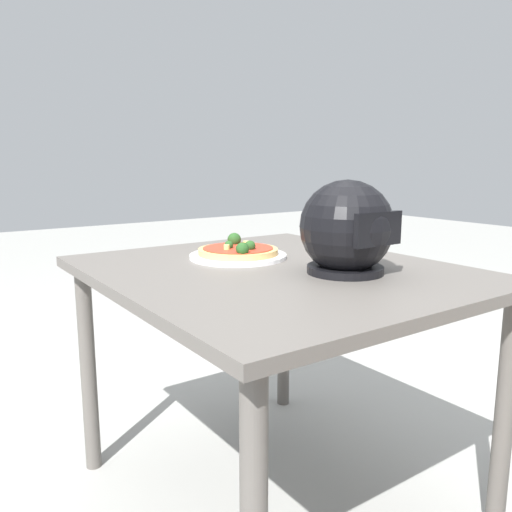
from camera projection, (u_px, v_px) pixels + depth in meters
The scene contains 5 objects.
ground_plane at pixel (274, 496), 1.59m from camera, with size 14.00×14.00×0.00m, color #9E9E99.
dining_table at pixel (276, 296), 1.47m from camera, with size 0.93×1.07×0.72m.
pizza_plate at pixel (238, 256), 1.60m from camera, with size 0.30×0.30×0.01m, color white.
pizza at pixel (238, 250), 1.60m from camera, with size 0.25×0.25×0.06m.
motorcycle_helmet at pixel (347, 229), 1.36m from camera, with size 0.25×0.25×0.25m.
Camera 1 is at (0.86, 1.14, 1.01)m, focal length 36.21 mm.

